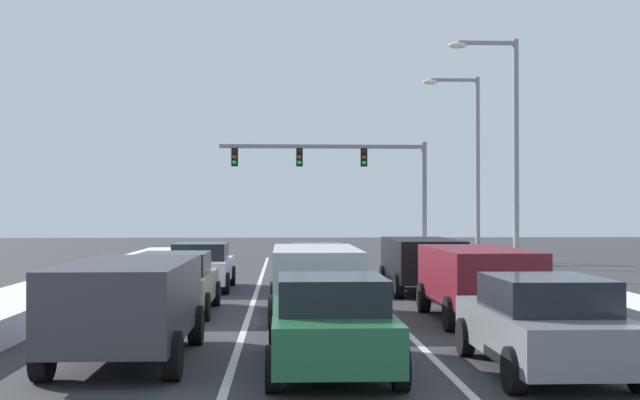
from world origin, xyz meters
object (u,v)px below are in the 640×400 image
suv_black_right_lane_third (421,260)px  sedan_tan_left_lane_second (175,282)px  suv_maroon_right_lane_second (477,277)px  street_lamp_right_far (470,154)px  sedan_gray_right_lane_nearest (544,324)px  sedan_white_left_lane_third (201,266)px  street_lamp_right_mid (507,137)px  suv_silver_center_lane_second (315,276)px  suv_charcoal_left_lane_nearest (129,301)px  sedan_green_center_lane_nearest (331,323)px  sedan_navy_center_lane_third (317,267)px  traffic_light_gantry (352,170)px

suv_black_right_lane_third → sedan_tan_left_lane_second: bearing=-144.5°
suv_maroon_right_lane_second → suv_black_right_lane_third: size_ratio=1.00×
suv_black_right_lane_third → street_lamp_right_far: 14.00m
sedan_gray_right_lane_nearest → sedan_white_left_lane_third: bearing=115.1°
suv_black_right_lane_third → street_lamp_right_mid: bearing=51.4°
suv_silver_center_lane_second → suv_charcoal_left_lane_nearest: size_ratio=1.00×
sedan_green_center_lane_nearest → street_lamp_right_mid: street_lamp_right_mid is taller
suv_maroon_right_lane_second → sedan_navy_center_lane_third: 8.33m
suv_silver_center_lane_second → suv_black_right_lane_third: bearing=60.4°
suv_black_right_lane_third → suv_charcoal_left_lane_nearest: same height
traffic_light_gantry → street_lamp_right_mid: size_ratio=1.22×
suv_maroon_right_lane_second → traffic_light_gantry: (-0.83, 24.95, 3.72)m
sedan_tan_left_lane_second → sedan_gray_right_lane_nearest: bearing=-49.8°
sedan_green_center_lane_nearest → sedan_white_left_lane_third: bearing=103.6°
sedan_gray_right_lane_nearest → suv_black_right_lane_third: size_ratio=0.92×
sedan_navy_center_lane_third → suv_black_right_lane_third: bearing=-15.4°
sedan_green_center_lane_nearest → sedan_tan_left_lane_second: (-3.43, 7.72, 0.00)m
suv_silver_center_lane_second → sedan_white_left_lane_third: (-3.39, 7.56, -0.25)m
suv_maroon_right_lane_second → traffic_light_gantry: bearing=91.9°
traffic_light_gantry → sedan_gray_right_lane_nearest: bearing=-89.2°
sedan_navy_center_lane_third → suv_silver_center_lane_second: bearing=-92.6°
suv_silver_center_lane_second → sedan_tan_left_lane_second: (-3.44, 1.25, -0.25)m
suv_black_right_lane_third → sedan_navy_center_lane_third: (-3.21, 0.89, -0.25)m
sedan_gray_right_lane_nearest → street_lamp_right_mid: bearing=76.6°
sedan_gray_right_lane_nearest → suv_charcoal_left_lane_nearest: (-6.67, 1.32, 0.25)m
suv_maroon_right_lane_second → sedan_white_left_lane_third: (-7.11, 8.05, -0.25)m
sedan_green_center_lane_nearest → suv_silver_center_lane_second: 6.48m
suv_silver_center_lane_second → sedan_white_left_lane_third: bearing=114.2°
suv_silver_center_lane_second → street_lamp_right_mid: bearing=56.1°
sedan_white_left_lane_third → sedan_navy_center_lane_third: bearing=-6.9°
sedan_navy_center_lane_third → street_lamp_right_far: (7.59, 11.73, 4.44)m
sedan_green_center_lane_nearest → suv_silver_center_lane_second: suv_silver_center_lane_second is taller
sedan_gray_right_lane_nearest → sedan_navy_center_lane_third: 14.16m
sedan_navy_center_lane_third → sedan_tan_left_lane_second: (-3.76, -5.86, 0.00)m
sedan_navy_center_lane_third → street_lamp_right_far: 14.66m
street_lamp_right_mid → sedan_navy_center_lane_third: bearing=-150.0°
suv_charcoal_left_lane_nearest → street_lamp_right_mid: 20.46m
sedan_green_center_lane_nearest → sedan_tan_left_lane_second: same height
suv_maroon_right_lane_second → suv_black_right_lane_third: (-0.18, 6.71, 0.00)m
street_lamp_right_far → sedan_green_center_lane_nearest: bearing=-107.4°
suv_black_right_lane_third → street_lamp_right_far: street_lamp_right_far is taller
sedan_green_center_lane_nearest → sedan_tan_left_lane_second: 8.45m
suv_silver_center_lane_second → traffic_light_gantry: 24.92m
suv_silver_center_lane_second → street_lamp_right_far: size_ratio=0.56×
sedan_gray_right_lane_nearest → suv_maroon_right_lane_second: size_ratio=0.92×
street_lamp_right_mid → traffic_light_gantry: bearing=109.8°
suv_maroon_right_lane_second → street_lamp_right_mid: size_ratio=0.55×
sedan_gray_right_lane_nearest → street_lamp_right_mid: 19.11m
suv_black_right_lane_third → street_lamp_right_far: size_ratio=0.56×
sedan_tan_left_lane_second → street_lamp_right_far: (11.35, 17.59, 4.44)m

